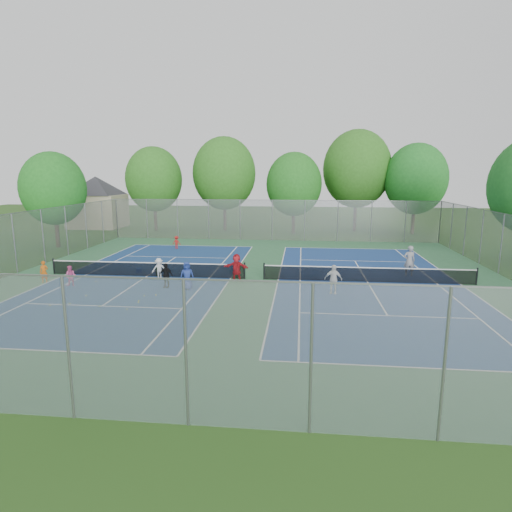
{
  "coord_description": "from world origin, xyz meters",
  "views": [
    {
      "loc": [
        2.89,
        -26.06,
        6.59
      ],
      "look_at": [
        0.0,
        1.0,
        1.3
      ],
      "focal_mm": 30.0,
      "sensor_mm": 36.0,
      "label": 1
    }
  ],
  "objects": [
    {
      "name": "tree_nl",
      "position": [
        -6.0,
        23.0,
        6.54
      ],
      "size": [
        7.2,
        7.2,
        10.69
      ],
      "color": "#443326",
      "rests_on": "ground"
    },
    {
      "name": "tennis_ball_4",
      "position": [
        -4.94,
        -4.29,
        0.03
      ],
      "size": [
        0.07,
        0.07,
        0.07
      ],
      "primitive_type": "sphere",
      "color": "yellow",
      "rests_on": "ground"
    },
    {
      "name": "court_left",
      "position": [
        -7.0,
        0.0,
        0.02
      ],
      "size": [
        10.97,
        23.77,
        0.01
      ],
      "primitive_type": "cube",
      "color": "navy",
      "rests_on": "court_pad"
    },
    {
      "name": "net_left",
      "position": [
        -7.0,
        0.0,
        0.46
      ],
      "size": [
        12.87,
        0.1,
        0.91
      ],
      "primitive_type": "cube",
      "color": "black",
      "rests_on": "ground"
    },
    {
      "name": "net_right",
      "position": [
        7.0,
        0.0,
        0.46
      ],
      "size": [
        12.87,
        0.1,
        0.91
      ],
      "primitive_type": "cube",
      "color": "black",
      "rests_on": "ground"
    },
    {
      "name": "fence_west",
      "position": [
        -16.0,
        0.0,
        2.0
      ],
      "size": [
        0.1,
        32.0,
        4.0
      ],
      "primitive_type": "cube",
      "rotation": [
        0.0,
        0.0,
        1.57
      ],
      "color": "gray",
      "rests_on": "ground"
    },
    {
      "name": "student_f",
      "position": [
        -1.04,
        -0.6,
        0.86
      ],
      "size": [
        1.65,
        0.77,
        1.71
      ],
      "primitive_type": "imported",
      "rotation": [
        0.0,
        0.0,
        -0.17
      ],
      "color": "red",
      "rests_on": "ground"
    },
    {
      "name": "student_d",
      "position": [
        -4.9,
        -2.56,
        0.73
      ],
      "size": [
        0.9,
        0.48,
        1.46
      ],
      "primitive_type": "imported",
      "rotation": [
        0.0,
        0.0,
        -0.16
      ],
      "color": "black",
      "rests_on": "ground"
    },
    {
      "name": "tennis_ball_2",
      "position": [
        -5.51,
        -4.5,
        0.03
      ],
      "size": [
        0.07,
        0.07,
        0.07
      ],
      "primitive_type": "sphere",
      "color": "#B4D230",
      "rests_on": "ground"
    },
    {
      "name": "court_pad",
      "position": [
        0.0,
        0.0,
        0.01
      ],
      "size": [
        32.0,
        32.0,
        0.01
      ],
      "primitive_type": "cube",
      "color": "#30673F",
      "rests_on": "ground"
    },
    {
      "name": "fence_north",
      "position": [
        0.0,
        16.0,
        2.0
      ],
      "size": [
        32.0,
        0.1,
        4.0
      ],
      "primitive_type": "cube",
      "color": "gray",
      "rests_on": "ground"
    },
    {
      "name": "house",
      "position": [
        -22.0,
        24.0,
        4.21
      ],
      "size": [
        11.03,
        11.03,
        7.3
      ],
      "color": "#B7A88C",
      "rests_on": "ground"
    },
    {
      "name": "student_c",
      "position": [
        -5.96,
        -0.63,
        0.67
      ],
      "size": [
        0.95,
        0.65,
        1.35
      ],
      "primitive_type": "imported",
      "rotation": [
        0.0,
        0.0,
        0.19
      ],
      "color": "silver",
      "rests_on": "ground"
    },
    {
      "name": "tree_side_w",
      "position": [
        -19.0,
        10.0,
        5.24
      ],
      "size": [
        5.6,
        5.6,
        8.47
      ],
      "color": "#443326",
      "rests_on": "ground"
    },
    {
      "name": "tree_nw",
      "position": [
        -14.0,
        22.0,
        5.89
      ],
      "size": [
        6.4,
        6.4,
        9.58
      ],
      "color": "#443326",
      "rests_on": "ground"
    },
    {
      "name": "ground",
      "position": [
        0.0,
        0.0,
        0.0
      ],
      "size": [
        120.0,
        120.0,
        0.0
      ],
      "primitive_type": "plane",
      "color": "#254B17",
      "rests_on": "ground"
    },
    {
      "name": "teen_court_b",
      "position": [
        4.7,
        -2.83,
        0.82
      ],
      "size": [
        1.0,
        0.51,
        1.65
      ],
      "primitive_type": "imported",
      "rotation": [
        0.0,
        0.0,
        -0.11
      ],
      "color": "silver",
      "rests_on": "ground"
    },
    {
      "name": "tennis_ball_0",
      "position": [
        -8.66,
        -4.82,
        0.03
      ],
      "size": [
        0.07,
        0.07,
        0.07
      ],
      "primitive_type": "sphere",
      "color": "yellow",
      "rests_on": "ground"
    },
    {
      "name": "student_e",
      "position": [
        -3.57,
        -2.82,
        0.82
      ],
      "size": [
        0.93,
        0.78,
        1.63
      ],
      "primitive_type": "imported",
      "rotation": [
        0.0,
        0.0,
        0.39
      ],
      "color": "navy",
      "rests_on": "ground"
    },
    {
      "name": "tennis_ball_1",
      "position": [
        -9.58,
        -6.71,
        0.03
      ],
      "size": [
        0.07,
        0.07,
        0.07
      ],
      "primitive_type": "sphere",
      "color": "yellow",
      "rests_on": "ground"
    },
    {
      "name": "tennis_ball_5",
      "position": [
        -5.47,
        -5.41,
        0.03
      ],
      "size": [
        0.07,
        0.07,
        0.07
      ],
      "primitive_type": "sphere",
      "color": "gold",
      "rests_on": "ground"
    },
    {
      "name": "tennis_ball_9",
      "position": [
        -9.59,
        -1.84,
        0.03
      ],
      "size": [
        0.07,
        0.07,
        0.07
      ],
      "primitive_type": "sphere",
      "color": "#D1E535",
      "rests_on": "ground"
    },
    {
      "name": "tennis_ball_7",
      "position": [
        -8.81,
        -6.24,
        0.03
      ],
      "size": [
        0.07,
        0.07,
        0.07
      ],
      "primitive_type": "sphere",
      "color": "#B4D331",
      "rests_on": "ground"
    },
    {
      "name": "tennis_ball_8",
      "position": [
        -5.51,
        -6.85,
        0.03
      ],
      "size": [
        0.07,
        0.07,
        0.07
      ],
      "primitive_type": "sphere",
      "color": "#D0EF37",
      "rests_on": "ground"
    },
    {
      "name": "fence_south",
      "position": [
        0.0,
        -16.0,
        2.0
      ],
      "size": [
        32.0,
        0.1,
        4.0
      ],
      "primitive_type": "cube",
      "color": "gray",
      "rests_on": "ground"
    },
    {
      "name": "tennis_ball_10",
      "position": [
        -10.65,
        -3.72,
        0.03
      ],
      "size": [
        0.07,
        0.07,
        0.07
      ],
      "primitive_type": "sphere",
      "color": "#C0E535",
      "rests_on": "ground"
    },
    {
      "name": "tree_nc",
      "position": [
        2.0,
        21.0,
        5.39
      ],
      "size": [
        6.0,
        6.0,
        8.85
      ],
      "color": "#443326",
      "rests_on": "ground"
    },
    {
      "name": "student_a",
      "position": [
        -12.66,
        -2.23,
        0.67
      ],
      "size": [
        0.55,
        0.42,
        1.35
      ],
      "primitive_type": "imported",
      "rotation": [
        0.0,
        0.0,
        0.22
      ],
      "color": "#D05C13",
      "rests_on": "ground"
    },
    {
      "name": "court_right",
      "position": [
        7.0,
        0.0,
        0.02
      ],
      "size": [
        10.97,
        23.77,
        0.01
      ],
      "primitive_type": "cube",
      "color": "navy",
      "rests_on": "court_pad"
    },
    {
      "name": "tennis_ball_6",
      "position": [
        -7.07,
        -6.55,
        0.03
      ],
      "size": [
        0.07,
        0.07,
        0.07
      ],
      "primitive_type": "sphere",
      "color": "#B0D531",
      "rests_on": "ground"
    },
    {
      "name": "tennis_ball_11",
      "position": [
        -5.38,
        -5.68,
        0.03
      ],
      "size": [
        0.07,
        0.07,
        0.07
      ],
      "primitive_type": "sphere",
      "color": "#CAE134",
      "rests_on": "ground"
    },
    {
      "name": "instructor",
      "position": [
        9.9,
        1.92,
        1.0
      ],
      "size": [
        0.74,
        0.5,
        2.0
      ],
      "primitive_type": "imported",
      "rotation": [
        0.0,
        0.0,
        3.17
      ],
      "color": "gray",
      "rests_on": "ground"
    },
    {
      "name": "student_b",
      "position": [
        -10.61,
        -2.82,
        0.62
      ],
      "size": [
        0.65,
        0.53,
        1.23
      ],
      "primitive_type": "imported",
      "rotation": [
        0.0,
        0.0,
        0.11
      ],
      "color": "pink",
      "rests_on": "ground"
    },
    {
      "name": "ball_hopper",
      "position": [
        -6.3,
        0.21,
        0.27
      ],
      "size": [
        0.28,
        0.28,
        0.55
      ],
      "primitive_type": "cube",
      "rotation": [
        0.0,
        0.0,
        -0.02
      ],
      "color": "green",
      "rests_on": "ground"
    },
    {
      "name": "tree_nr",
      "position": [
        9.0,
        24.0,
        7.04
      ],
      "size": [
        7.6,
        7.6,
        11.42
      ],
      "color": "#443326",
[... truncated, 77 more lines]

